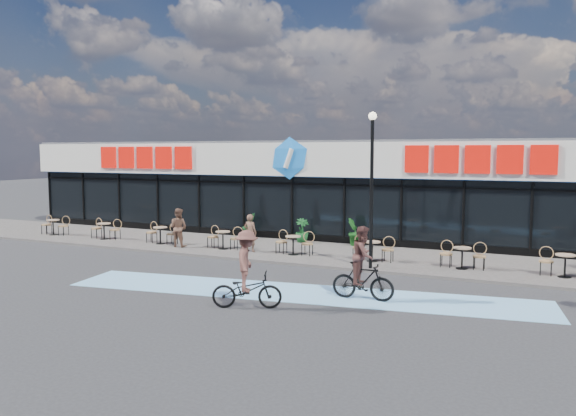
{
  "coord_description": "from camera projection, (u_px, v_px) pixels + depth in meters",
  "views": [
    {
      "loc": [
        10.34,
        -16.16,
        4.09
      ],
      "look_at": [
        1.38,
        3.5,
        1.92
      ],
      "focal_mm": 35.0,
      "sensor_mm": 36.0,
      "label": 1
    }
  ],
  "objects": [
    {
      "name": "ground",
      "position": [
        209.0,
        271.0,
        19.31
      ],
      "size": [
        120.0,
        120.0,
        0.0
      ],
      "primitive_type": "plane",
      "color": "#28282B",
      "rests_on": "ground"
    },
    {
      "name": "sidewalk",
      "position": [
        268.0,
        249.0,
        23.38
      ],
      "size": [
        44.0,
        5.0,
        0.1
      ],
      "primitive_type": "cube",
      "color": "#625B57",
      "rests_on": "ground"
    },
    {
      "name": "bike_lane",
      "position": [
        299.0,
        293.0,
        16.3
      ],
      "size": [
        14.17,
        4.13,
        0.01
      ],
      "primitive_type": "cube",
      "rotation": [
        0.0,
        0.0,
        0.14
      ],
      "color": "#74AFDC",
      "rests_on": "ground"
    },
    {
      "name": "building",
      "position": [
        316.0,
        187.0,
        28.07
      ],
      "size": [
        30.6,
        6.57,
        4.75
      ],
      "color": "black",
      "rests_on": "ground"
    },
    {
      "name": "lamp_post",
      "position": [
        372.0,
        177.0,
        18.99
      ],
      "size": [
        0.28,
        0.28,
        5.32
      ],
      "color": "black",
      "rests_on": "sidewalk"
    },
    {
      "name": "bistro_set_0",
      "position": [
        55.0,
        225.0,
        27.07
      ],
      "size": [
        1.54,
        0.62,
        0.9
      ],
      "color": "tan",
      "rests_on": "sidewalk"
    },
    {
      "name": "bistro_set_1",
      "position": [
        105.0,
        229.0,
        25.77
      ],
      "size": [
        1.54,
        0.62,
        0.9
      ],
      "color": "tan",
      "rests_on": "sidewalk"
    },
    {
      "name": "bistro_set_2",
      "position": [
        162.0,
        233.0,
        24.47
      ],
      "size": [
        1.54,
        0.62,
        0.9
      ],
      "color": "tan",
      "rests_on": "sidewalk"
    },
    {
      "name": "bistro_set_3",
      "position": [
        224.0,
        238.0,
        23.16
      ],
      "size": [
        1.54,
        0.62,
        0.9
      ],
      "color": "tan",
      "rests_on": "sidewalk"
    },
    {
      "name": "bistro_set_4",
      "position": [
        294.0,
        243.0,
        21.86
      ],
      "size": [
        1.54,
        0.62,
        0.9
      ],
      "color": "tan",
      "rests_on": "sidewalk"
    },
    {
      "name": "bistro_set_5",
      "position": [
        373.0,
        249.0,
        20.55
      ],
      "size": [
        1.54,
        0.62,
        0.9
      ],
      "color": "tan",
      "rests_on": "sidewalk"
    },
    {
      "name": "bistro_set_6",
      "position": [
        462.0,
        255.0,
        19.25
      ],
      "size": [
        1.54,
        0.62,
        0.9
      ],
      "color": "tan",
      "rests_on": "sidewalk"
    },
    {
      "name": "bistro_set_7",
      "position": [
        565.0,
        263.0,
        17.94
      ],
      "size": [
        1.54,
        0.62,
        0.9
      ],
      "color": "tan",
      "rests_on": "sidewalk"
    },
    {
      "name": "potted_plant_left",
      "position": [
        249.0,
        225.0,
        26.16
      ],
      "size": [
        0.77,
        0.81,
        1.16
      ],
      "primitive_type": "imported",
      "rotation": [
        0.0,
        0.0,
        1.01
      ],
      "color": "#14471D",
      "rests_on": "sidewalk"
    },
    {
      "name": "potted_plant_mid",
      "position": [
        302.0,
        230.0,
        24.8
      ],
      "size": [
        0.83,
        0.83,
        1.05
      ],
      "primitive_type": "imported",
      "rotation": [
        0.0,
        0.0,
        0.76
      ],
      "color": "#14471C",
      "rests_on": "sidewalk"
    },
    {
      "name": "potted_plant_right",
      "position": [
        354.0,
        232.0,
        23.82
      ],
      "size": [
        0.64,
        0.74,
        1.21
      ],
      "primitive_type": "imported",
      "rotation": [
        0.0,
        0.0,
        4.88
      ],
      "color": "#154A16",
      "rests_on": "sidewalk"
    },
    {
      "name": "patron_left",
      "position": [
        250.0,
        233.0,
        22.43
      ],
      "size": [
        0.57,
        0.39,
        1.52
      ],
      "primitive_type": "imported",
      "rotation": [
        0.0,
        0.0,
        3.1
      ],
      "color": "brown",
      "rests_on": "sidewalk"
    },
    {
      "name": "patron_right",
      "position": [
        178.0,
        228.0,
        23.59
      ],
      "size": [
        0.81,
        0.65,
        1.63
      ],
      "primitive_type": "imported",
      "rotation": [
        0.0,
        0.0,
        3.18
      ],
      "color": "brown",
      "rests_on": "sidewalk"
    },
    {
      "name": "cyclist_a",
      "position": [
        363.0,
        269.0,
        15.46
      ],
      "size": [
        1.77,
        0.8,
        2.07
      ],
      "color": "black",
      "rests_on": "ground"
    },
    {
      "name": "cyclist_c",
      "position": [
        247.0,
        276.0,
        14.65
      ],
      "size": [
        1.94,
        1.31,
        2.07
      ],
      "color": "black",
      "rests_on": "ground"
    }
  ]
}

